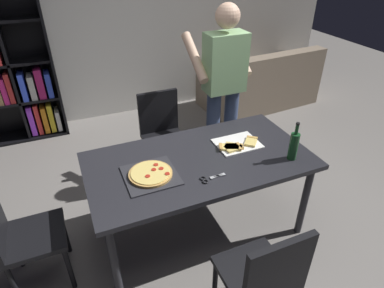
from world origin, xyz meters
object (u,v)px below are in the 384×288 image
at_px(chair_far_side, 162,130).
at_px(couch, 260,86).
at_px(chair_left_end, 17,232).
at_px(wine_bottle, 294,145).
at_px(dining_table, 199,166).
at_px(chair_near_camera, 264,275).
at_px(pepperoni_pizza_on_tray, 151,174).
at_px(kitchen_scissors, 209,179).
at_px(person_serving_pizza, 223,85).

relative_size(chair_far_side, couch, 0.51).
bearing_deg(chair_left_end, chair_far_side, 34.87).
relative_size(couch, wine_bottle, 5.56).
bearing_deg(wine_bottle, chair_far_side, 118.53).
height_order(dining_table, chair_left_end, chair_left_end).
distance_m(dining_table, chair_far_side, 0.96).
bearing_deg(chair_far_side, chair_left_end, -145.13).
bearing_deg(chair_near_camera, pepperoni_pizza_on_tray, 114.96).
relative_size(chair_far_side, kitchen_scissors, 4.65).
bearing_deg(dining_table, person_serving_pizza, 51.77).
distance_m(chair_far_side, couch, 2.18).
xyz_separation_m(chair_left_end, person_serving_pizza, (1.93, 0.73, 0.49)).
bearing_deg(chair_left_end, dining_table, 0.00).
bearing_deg(dining_table, chair_left_end, 180.00).
xyz_separation_m(chair_near_camera, person_serving_pizza, (0.57, 1.67, 0.49)).
bearing_deg(pepperoni_pizza_on_tray, kitchen_scissors, -28.30).
bearing_deg(dining_table, wine_bottle, -22.40).
bearing_deg(wine_bottle, couch, 61.23).
bearing_deg(wine_bottle, kitchen_scissors, 178.79).
xyz_separation_m(dining_table, chair_near_camera, (-0.00, -0.95, -0.17)).
distance_m(chair_far_side, kitchen_scissors, 1.23).
bearing_deg(chair_near_camera, chair_far_side, 90.00).
xyz_separation_m(chair_left_end, wine_bottle, (2.02, -0.27, 0.36)).
height_order(chair_far_side, kitchen_scissors, chair_far_side).
bearing_deg(chair_near_camera, couch, 57.01).
xyz_separation_m(chair_near_camera, couch, (1.90, 2.93, -0.21)).
xyz_separation_m(person_serving_pizza, wine_bottle, (0.09, -1.00, -0.13)).
distance_m(couch, kitchen_scissors, 3.01).
relative_size(chair_left_end, kitchen_scissors, 4.65).
xyz_separation_m(dining_table, chair_left_end, (-1.36, 0.00, -0.17)).
xyz_separation_m(dining_table, wine_bottle, (0.66, -0.27, 0.19)).
xyz_separation_m(dining_table, chair_far_side, (0.00, 0.95, -0.17)).
height_order(chair_far_side, person_serving_pizza, person_serving_pizza).
height_order(chair_near_camera, couch, chair_near_camera).
bearing_deg(person_serving_pizza, wine_bottle, -84.81).
relative_size(dining_table, kitchen_scissors, 9.03).
xyz_separation_m(couch, wine_bottle, (-1.24, -2.26, 0.57)).
distance_m(chair_left_end, person_serving_pizza, 2.12).
bearing_deg(kitchen_scissors, chair_left_end, 168.89).
relative_size(person_serving_pizza, wine_bottle, 5.54).
relative_size(chair_near_camera, chair_far_side, 1.00).
distance_m(chair_far_side, wine_bottle, 1.43).
relative_size(chair_near_camera, chair_left_end, 1.00).
bearing_deg(pepperoni_pizza_on_tray, person_serving_pizza, 38.54).
bearing_deg(chair_near_camera, person_serving_pizza, 71.12).
bearing_deg(chair_far_side, pepperoni_pizza_on_tray, -112.35).
distance_m(dining_table, couch, 2.78).
bearing_deg(kitchen_scissors, person_serving_pizza, 58.04).
relative_size(chair_near_camera, couch, 0.51).
xyz_separation_m(chair_left_end, couch, (3.26, 1.99, -0.21)).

